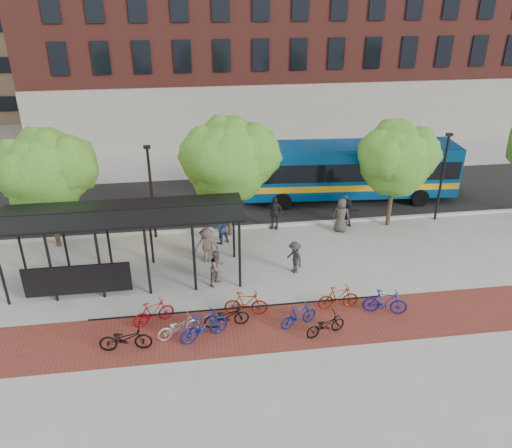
{
  "coord_description": "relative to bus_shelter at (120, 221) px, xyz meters",
  "views": [
    {
      "loc": [
        -4.93,
        -20.86,
        12.58
      ],
      "look_at": [
        -1.85,
        1.2,
        1.6
      ],
      "focal_mm": 35.0,
      "sensor_mm": 36.0,
      "label": 1
    }
  ],
  "objects": [
    {
      "name": "bike_8",
      "position": [
        8.07,
        -5.21,
        -2.55
      ],
      "size": [
        1.8,
        1.06,
        0.89
      ],
      "primitive_type": "imported",
      "rotation": [
        0.0,
        0.0,
        1.87
      ],
      "color": "black",
      "rests_on": "ground"
    },
    {
      "name": "tree_a",
      "position": [
        -3.77,
        3.83,
        1.24
      ],
      "size": [
        4.9,
        4.0,
        6.18
      ],
      "color": "#382619",
      "rests_on": "ground"
    },
    {
      "name": "bike_9",
      "position": [
        9.06,
        -3.56,
        -2.48
      ],
      "size": [
        1.75,
        0.53,
        1.05
      ],
      "primitive_type": "imported",
      "rotation": [
        0.0,
        0.0,
        1.59
      ],
      "color": "maroon",
      "rests_on": "ground"
    },
    {
      "name": "lamp_post_right",
      "position": [
        17.13,
        4.08,
        -0.25
      ],
      "size": [
        0.35,
        0.2,
        5.12
      ],
      "color": "black",
      "rests_on": "ground"
    },
    {
      "name": "bike_11",
      "position": [
        10.88,
        -4.19,
        -2.45
      ],
      "size": [
        1.91,
        1.03,
        1.1
      ],
      "primitive_type": "imported",
      "rotation": [
        0.0,
        0.0,
        1.28
      ],
      "color": "navy",
      "rests_on": "ground"
    },
    {
      "name": "bike_3",
      "position": [
        3.35,
        -4.82,
        -2.38
      ],
      "size": [
        2.11,
        1.33,
        1.23
      ],
      "primitive_type": "imported",
      "rotation": [
        0.0,
        0.0,
        1.97
      ],
      "color": "navy",
      "rests_on": "ground"
    },
    {
      "name": "pedestrian_1",
      "position": [
        3.82,
        1.46,
        -2.19
      ],
      "size": [
        0.66,
        0.5,
        1.62
      ],
      "primitive_type": "imported",
      "rotation": [
        0.0,
        0.0,
        2.95
      ],
      "color": "#474038",
      "rests_on": "ground"
    },
    {
      "name": "tree_c",
      "position": [
        14.22,
        3.83,
        1.06
      ],
      "size": [
        4.66,
        3.8,
        5.92
      ],
      "color": "#382619",
      "rests_on": "ground"
    },
    {
      "name": "pedestrian_9",
      "position": [
        7.81,
        -0.5,
        -2.19
      ],
      "size": [
        0.96,
        1.19,
        1.61
      ],
      "primitive_type": "imported",
      "rotation": [
        0.0,
        0.0,
        5.12
      ],
      "color": "#2A2A2A",
      "rests_on": "ground"
    },
    {
      "name": "bike_7",
      "position": [
        7.14,
        -4.52,
        -2.5
      ],
      "size": [
        1.71,
        1.0,
        0.99
      ],
      "primitive_type": "imported",
      "rotation": [
        0.0,
        0.0,
        1.92
      ],
      "color": "navy",
      "rests_on": "ground"
    },
    {
      "name": "pedestrian_7",
      "position": [
        11.72,
        4.28,
        -2.13
      ],
      "size": [
        0.7,
        0.52,
        1.74
      ],
      "primitive_type": "imported",
      "rotation": [
        0.0,
        0.0,
        3.32
      ],
      "color": "#223851",
      "rests_on": "ground"
    },
    {
      "name": "pedestrian_4",
      "position": [
        7.67,
        4.27,
        -2.06
      ],
      "size": [
        1.19,
        0.87,
        1.88
      ],
      "primitive_type": "imported",
      "rotation": [
        0.0,
        0.0,
        5.85
      ],
      "color": "black",
      "rests_on": "ground"
    },
    {
      "name": "pedestrian_6",
      "position": [
        11.22,
        3.36,
        -2.03
      ],
      "size": [
        1.13,
        0.98,
        1.94
      ],
      "primitive_type": "imported",
      "rotation": [
        0.0,
        0.0,
        2.67
      ],
      "color": "#403933",
      "rests_on": "ground"
    },
    {
      "name": "bike_1",
      "position": [
        1.38,
        -3.55,
        -2.48
      ],
      "size": [
        1.79,
        1.11,
        1.04
      ],
      "primitive_type": "imported",
      "rotation": [
        0.0,
        0.0,
        1.96
      ],
      "color": "maroon",
      "rests_on": "ground"
    },
    {
      "name": "lamp_post_left",
      "position": [
        1.13,
        4.08,
        -0.25
      ],
      "size": [
        0.35,
        0.2,
        5.12
      ],
      "color": "black",
      "rests_on": "ground"
    },
    {
      "name": "curb",
      "position": [
        8.13,
        4.48,
        -2.94
      ],
      "size": [
        160.0,
        0.25,
        0.12
      ],
      "primitive_type": "cube",
      "color": "#B7B7B2",
      "rests_on": "ground"
    },
    {
      "name": "pedestrian_8",
      "position": [
        4.14,
        -1.02,
        -2.14
      ],
      "size": [
        1.04,
        1.06,
        1.72
      ],
      "primitive_type": "imported",
      "rotation": [
        0.0,
        0.0,
        0.87
      ],
      "color": "brown",
      "rests_on": "ground"
    },
    {
      "name": "bus",
      "position": [
        12.92,
        7.74,
        -0.95
      ],
      "size": [
        13.36,
        3.84,
        3.56
      ],
      "rotation": [
        0.0,
        0.0,
        -0.07
      ],
      "color": "navy",
      "rests_on": "ground"
    },
    {
      "name": "brick_strip",
      "position": [
        6.13,
        -4.52,
        -3.0
      ],
      "size": [
        24.0,
        3.0,
        0.01
      ],
      "primitive_type": "cube",
      "color": "maroon",
      "rests_on": "ground"
    },
    {
      "name": "pedestrian_3",
      "position": [
        3.78,
        1.07,
        -2.08
      ],
      "size": [
        1.2,
        0.7,
        1.85
      ],
      "primitive_type": "imported",
      "rotation": [
        0.0,
        0.0,
        -0.01
      ],
      "color": "brown",
      "rests_on": "ground"
    },
    {
      "name": "bike_0",
      "position": [
        0.42,
        -5.05,
        -2.48
      ],
      "size": [
        1.98,
        0.74,
        1.03
      ],
      "primitive_type": "imported",
      "rotation": [
        0.0,
        0.0,
        1.54
      ],
      "color": "black",
      "rests_on": "ground"
    },
    {
      "name": "bike_rack_rail",
      "position": [
        4.83,
        -3.62,
        -3.0
      ],
      "size": [
        12.0,
        0.05,
        0.95
      ],
      "primitive_type": "cube",
      "color": "black",
      "rests_on": "ground"
    },
    {
      "name": "pedestrian_5",
      "position": [
        11.76,
        3.99,
        -2.19
      ],
      "size": [
        1.53,
        0.59,
        1.62
      ],
      "primitive_type": "imported",
      "rotation": [
        0.0,
        0.0,
        3.07
      ],
      "color": "black",
      "rests_on": "ground"
    },
    {
      "name": "asphalt_street",
      "position": [
        8.13,
        8.48,
        -2.99
      ],
      "size": [
        160.0,
        8.0,
        0.01
      ],
      "primitive_type": "cube",
      "color": "black",
      "rests_on": "ground"
    },
    {
      "name": "bike_2",
      "position": [
        2.38,
        -4.53,
        -2.55
      ],
      "size": [
        1.81,
        1.14,
        0.9
      ],
      "primitive_type": "imported",
      "rotation": [
        0.0,
        0.0,
        1.92
      ],
      "color": "#AAAAAC",
      "rests_on": "ground"
    },
    {
      "name": "building_brick",
      "position": [
        18.13,
        26.48,
        7.0
      ],
      "size": [
        55.0,
        14.0,
        20.0
      ],
      "primitive_type": "cube",
      "color": "maroon",
      "rests_on": "ground"
    },
    {
      "name": "bike_5",
      "position": [
        5.15,
        -3.48,
        -2.45
      ],
      "size": [
        1.87,
        0.78,
        1.09
      ],
      "primitive_type": "imported",
      "rotation": [
        0.0,
        0.0,
        1.42
      ],
      "color": "maroon",
      "rests_on": "ground"
    },
    {
      "name": "bus_shelter",
      "position": [
        0.0,
        0.0,
        0.0
      ],
      "size": [
        10.6,
        3.07,
        3.6
      ],
      "color": "black",
      "rests_on": "ground"
    },
    {
      "name": "ground",
      "position": [
        8.13,
        0.48,
        -3.0
      ],
      "size": [
        160.0,
        160.0,
        0.0
      ],
      "primitive_type": "plane",
      "color": "#9E9E99",
      "rests_on": "ground"
    },
    {
      "name": "tree_b",
      "position": [
        5.23,
        3.83,
        1.46
      ],
      "size": [
        5.15,
        4.2,
        6.47
      ],
      "color": "#382619",
      "rests_on": "ground"
    },
    {
      "name": "pedestrian_2",
      "position": [
        4.59,
        2.93,
        -2.07
      ],
      "size": [
        1.12,
        1.03,
        1.87
      ],
      "primitive_type": "imported",
      "rotation": [
        0.0,
        0.0,
        3.58
      ],
      "color": "#212E4F",
      "rests_on": "ground"
    },
    {
      "name": "bike_4",
      "position": [
        4.29,
        -4.17,
        -2.52
      ],
      "size": [
        1.87,
        0.79,
        0.96
      ],
      "primitive_type": "imported",
      "rotation": [
        0.0,
        0.0,
        1.66
      ],
      "color": "black",
      "rests_on": "ground"
    }
  ]
}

